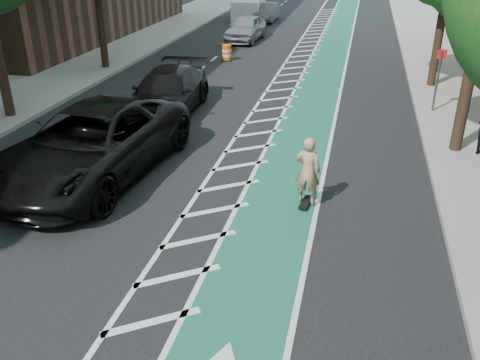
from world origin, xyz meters
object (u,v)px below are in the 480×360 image
(suv_near, at_px, (93,143))
(suv_far, at_px, (167,93))
(skateboarder, at_px, (308,171))
(barrel_a, at_px, (153,120))

(suv_near, bearing_deg, suv_far, 94.54)
(skateboarder, relative_size, barrel_a, 2.13)
(suv_near, xyz_separation_m, barrel_a, (0.20, 3.80, -0.60))
(skateboarder, xyz_separation_m, suv_near, (-6.10, 0.46, -0.00))
(suv_far, xyz_separation_m, barrel_a, (0.15, -1.89, -0.43))
(skateboarder, bearing_deg, suv_far, -37.66)
(suv_near, bearing_deg, barrel_a, 91.99)
(suv_far, distance_m, barrel_a, 1.95)
(skateboarder, height_order, barrel_a, skateboarder)
(suv_far, bearing_deg, suv_near, -93.33)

